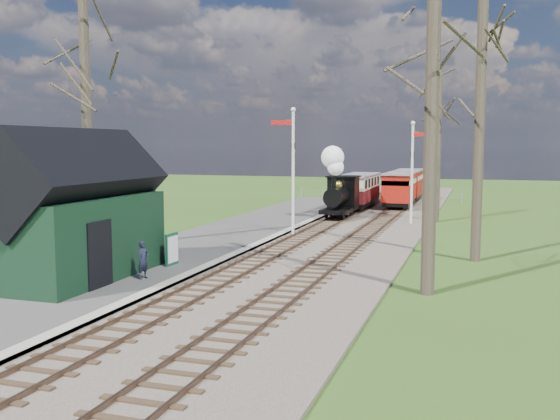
# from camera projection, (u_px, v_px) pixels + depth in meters

# --- Properties ---
(ground) EXTENTS (140.00, 140.00, 0.00)m
(ground) POSITION_uv_depth(u_px,v_px,m) (129.00, 331.00, 14.93)
(ground) COLOR #36531A
(ground) RESTS_ON ground
(distant_hills) EXTENTS (114.40, 48.00, 22.02)m
(distant_hills) POSITION_uv_depth(u_px,v_px,m) (421.00, 312.00, 77.11)
(distant_hills) COLOR #385B23
(distant_hills) RESTS_ON ground
(ballast_bed) EXTENTS (8.00, 60.00, 0.10)m
(ballast_bed) POSITION_uv_depth(u_px,v_px,m) (357.00, 222.00, 35.35)
(ballast_bed) COLOR brown
(ballast_bed) RESTS_ON ground
(track_near) EXTENTS (1.60, 60.00, 0.15)m
(track_near) POSITION_uv_depth(u_px,v_px,m) (335.00, 221.00, 35.74)
(track_near) COLOR brown
(track_near) RESTS_ON ground
(track_far) EXTENTS (1.60, 60.00, 0.15)m
(track_far) POSITION_uv_depth(u_px,v_px,m) (380.00, 222.00, 34.94)
(track_far) COLOR brown
(track_far) RESTS_ON ground
(platform) EXTENTS (5.00, 44.00, 0.20)m
(platform) POSITION_uv_depth(u_px,v_px,m) (224.00, 238.00, 29.24)
(platform) COLOR #474442
(platform) RESTS_ON ground
(coping_strip) EXTENTS (0.40, 44.00, 0.21)m
(coping_strip) POSITION_uv_depth(u_px,v_px,m) (270.00, 240.00, 28.54)
(coping_strip) COLOR #B2AD9E
(coping_strip) RESTS_ON ground
(station_shed) EXTENTS (3.25, 6.30, 4.78)m
(station_shed) POSITION_uv_depth(u_px,v_px,m) (76.00, 214.00, 19.79)
(station_shed) COLOR black
(station_shed) RESTS_ON platform
(semaphore_near) EXTENTS (1.22, 0.24, 6.22)m
(semaphore_near) POSITION_uv_depth(u_px,v_px,m) (292.00, 162.00, 29.93)
(semaphore_near) COLOR silver
(semaphore_near) RESTS_ON ground
(semaphore_far) EXTENTS (1.22, 0.24, 5.72)m
(semaphore_far) POSITION_uv_depth(u_px,v_px,m) (413.00, 165.00, 34.06)
(semaphore_far) COLOR silver
(semaphore_far) RESTS_ON ground
(bare_trees) EXTENTS (15.51, 22.39, 12.00)m
(bare_trees) POSITION_uv_depth(u_px,v_px,m) (300.00, 124.00, 23.53)
(bare_trees) COLOR #382D23
(bare_trees) RESTS_ON ground
(fence_line) EXTENTS (12.60, 0.08, 1.00)m
(fence_line) POSITION_uv_depth(u_px,v_px,m) (379.00, 194.00, 48.84)
(fence_line) COLOR slate
(fence_line) RESTS_ON ground
(locomotive) EXTENTS (1.67, 3.90, 4.18)m
(locomotive) POSITION_uv_depth(u_px,v_px,m) (339.00, 187.00, 36.58)
(locomotive) COLOR black
(locomotive) RESTS_ON ground
(coach) EXTENTS (1.95, 6.68, 2.05)m
(coach) POSITION_uv_depth(u_px,v_px,m) (359.00, 189.00, 42.36)
(coach) COLOR black
(coach) RESTS_ON ground
(red_carriage_a) EXTENTS (1.91, 4.72, 2.01)m
(red_carriage_a) POSITION_uv_depth(u_px,v_px,m) (399.00, 189.00, 42.74)
(red_carriage_a) COLOR black
(red_carriage_a) RESTS_ON ground
(red_carriage_b) EXTENTS (1.91, 4.72, 2.01)m
(red_carriage_b) POSITION_uv_depth(u_px,v_px,m) (408.00, 184.00, 47.94)
(red_carriage_b) COLOR black
(red_carriage_b) RESTS_ON ground
(sign_board) EXTENTS (0.13, 0.78, 1.13)m
(sign_board) POSITION_uv_depth(u_px,v_px,m) (172.00, 249.00, 22.00)
(sign_board) COLOR #0E452F
(sign_board) RESTS_ON platform
(bench) EXTENTS (0.50, 1.35, 0.76)m
(bench) POSITION_uv_depth(u_px,v_px,m) (117.00, 264.00, 20.45)
(bench) COLOR #4D2E1B
(bench) RESTS_ON platform
(person) EXTENTS (0.39, 0.50, 1.22)m
(person) POSITION_uv_depth(u_px,v_px,m) (143.00, 260.00, 19.76)
(person) COLOR #1B1E31
(person) RESTS_ON platform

